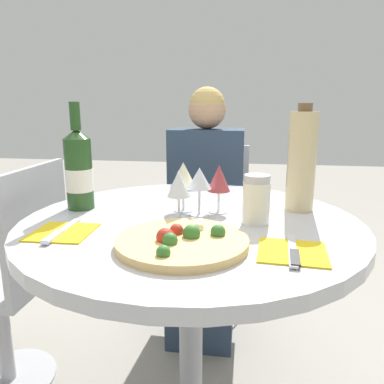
% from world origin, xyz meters
% --- Properties ---
extents(dining_table, '(0.97, 0.97, 0.78)m').
position_xyz_m(dining_table, '(0.00, 0.00, 0.65)').
color(dining_table, gray).
rests_on(dining_table, ground_plane).
extents(chair_behind_diner, '(0.41, 0.41, 0.89)m').
position_xyz_m(chair_behind_diner, '(-0.04, 0.82, 0.44)').
color(chair_behind_diner, '#ADADB2').
rests_on(chair_behind_diner, ground_plane).
extents(seated_diner, '(0.35, 0.43, 1.18)m').
position_xyz_m(seated_diner, '(-0.04, 0.68, 0.52)').
color(seated_diner, '#28384C').
rests_on(seated_diner, ground_plane).
extents(chair_empty_side, '(0.41, 0.41, 0.89)m').
position_xyz_m(chair_empty_side, '(-0.71, 0.17, 0.44)').
color(chair_empty_side, '#ADADB2').
rests_on(chair_empty_side, ground_plane).
extents(pizza_large, '(0.31, 0.31, 0.05)m').
position_xyz_m(pizza_large, '(0.01, -0.21, 0.79)').
color(pizza_large, '#DBB26B').
rests_on(pizza_large, dining_table).
extents(wine_bottle, '(0.08, 0.08, 0.33)m').
position_xyz_m(wine_bottle, '(-0.36, 0.06, 0.90)').
color(wine_bottle, '#23471E').
rests_on(wine_bottle, dining_table).
extents(tall_carafe, '(0.09, 0.09, 0.33)m').
position_xyz_m(tall_carafe, '(0.32, 0.14, 0.93)').
color(tall_carafe, tan).
rests_on(tall_carafe, dining_table).
extents(sugar_shaker, '(0.07, 0.07, 0.14)m').
position_xyz_m(sugar_shaker, '(0.18, -0.01, 0.84)').
color(sugar_shaker, silver).
rests_on(sugar_shaker, dining_table).
extents(wine_glass_back_left, '(0.08, 0.08, 0.15)m').
position_xyz_m(wine_glass_back_left, '(-0.04, 0.08, 0.88)').
color(wine_glass_back_left, silver).
rests_on(wine_glass_back_left, dining_table).
extents(wine_glass_front_left, '(0.07, 0.07, 0.14)m').
position_xyz_m(wine_glass_front_left, '(-0.04, 0.00, 0.87)').
color(wine_glass_front_left, silver).
rests_on(wine_glass_front_left, dining_table).
extents(wine_glass_back_right, '(0.07, 0.07, 0.15)m').
position_xyz_m(wine_glass_back_right, '(0.07, 0.08, 0.88)').
color(wine_glass_back_right, silver).
rests_on(wine_glass_back_right, dining_table).
extents(wine_glass_center, '(0.07, 0.07, 0.14)m').
position_xyz_m(wine_glass_center, '(0.02, 0.04, 0.88)').
color(wine_glass_center, silver).
rests_on(wine_glass_center, dining_table).
extents(place_setting_left, '(0.15, 0.19, 0.01)m').
position_xyz_m(place_setting_left, '(-0.31, -0.17, 0.78)').
color(place_setting_left, gold).
rests_on(place_setting_left, dining_table).
extents(place_setting_right, '(0.16, 0.19, 0.01)m').
position_xyz_m(place_setting_right, '(0.26, -0.22, 0.78)').
color(place_setting_right, gold).
rests_on(place_setting_right, dining_table).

